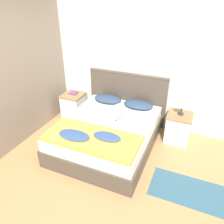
% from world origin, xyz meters
% --- Properties ---
extents(ground_plane, '(16.00, 16.00, 0.00)m').
position_xyz_m(ground_plane, '(0.00, 0.00, 0.00)').
color(ground_plane, tan).
extents(wall_back, '(9.00, 0.06, 2.55)m').
position_xyz_m(wall_back, '(0.00, 2.13, 1.27)').
color(wall_back, silver).
rests_on(wall_back, ground_plane).
extents(wall_side_left, '(0.06, 3.10, 2.55)m').
position_xyz_m(wall_side_left, '(-1.63, 1.05, 1.27)').
color(wall_side_left, gray).
rests_on(wall_side_left, ground_plane).
extents(bed, '(1.57, 1.92, 0.51)m').
position_xyz_m(bed, '(-0.07, 1.07, 0.25)').
color(bed, '#4C4238').
rests_on(bed, ground_plane).
extents(headboard, '(1.65, 0.06, 1.10)m').
position_xyz_m(headboard, '(-0.07, 2.06, 0.57)').
color(headboard, '#4C4238').
rests_on(headboard, ground_plane).
extents(nightstand_left, '(0.45, 0.47, 0.54)m').
position_xyz_m(nightstand_left, '(-1.21, 1.76, 0.27)').
color(nightstand_left, white).
rests_on(nightstand_left, ground_plane).
extents(nightstand_right, '(0.45, 0.47, 0.54)m').
position_xyz_m(nightstand_right, '(1.07, 1.76, 0.27)').
color(nightstand_right, white).
rests_on(nightstand_right, ground_plane).
extents(pillow_left, '(0.58, 0.36, 0.12)m').
position_xyz_m(pillow_left, '(-0.40, 1.81, 0.57)').
color(pillow_left, navy).
rests_on(pillow_left, bed).
extents(pillow_right, '(0.58, 0.36, 0.12)m').
position_xyz_m(pillow_right, '(0.26, 1.81, 0.57)').
color(pillow_right, navy).
rests_on(pillow_right, bed).
extents(quilt, '(1.46, 0.67, 0.12)m').
position_xyz_m(quilt, '(-0.08, 0.49, 0.55)').
color(quilt, gold).
rests_on(quilt, bed).
extents(dog, '(0.26, 0.74, 0.23)m').
position_xyz_m(dog, '(0.02, 1.27, 0.61)').
color(dog, silver).
rests_on(dog, bed).
extents(book_stack, '(0.18, 0.20, 0.04)m').
position_xyz_m(book_stack, '(-1.20, 1.76, 0.56)').
color(book_stack, gold).
rests_on(book_stack, nightstand_left).
extents(table_lamp, '(0.18, 0.18, 0.29)m').
position_xyz_m(table_lamp, '(1.07, 1.79, 0.76)').
color(table_lamp, '#2D2D33').
rests_on(table_lamp, nightstand_right).
extents(rug, '(1.13, 0.59, 0.00)m').
position_xyz_m(rug, '(1.45, 0.56, 0.00)').
color(rug, '#335B70').
rests_on(rug, ground_plane).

